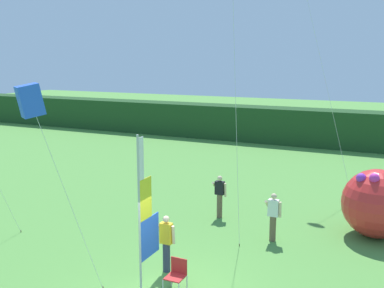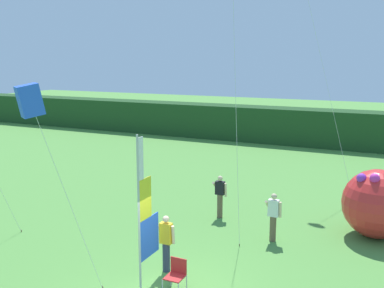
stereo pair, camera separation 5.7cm
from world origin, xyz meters
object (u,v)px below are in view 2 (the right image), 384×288
Objects in this scene: person_far_left at (220,195)px; person_near_banner at (166,242)px; banner_flag at (145,215)px; inflatable_balloon at (377,204)px; person_mid_field at (273,216)px; folding_chair at (176,273)px; kite_blue_box_5 at (30,101)px.

person_near_banner is at bearing -86.54° from person_far_left.
inflatable_balloon is at bearing 49.55° from banner_flag.
person_far_left is at bearing 151.68° from person_mid_field.
person_mid_field is at bearing 72.05° from folding_chair.
inflatable_balloon reaches higher than person_far_left.
banner_flag is 2.53× the size of person_far_left.
banner_flag reaches higher than person_near_banner.
folding_chair is (0.79, -0.87, -0.41)m from person_near_banner.
person_near_banner is 0.31× the size of kite_blue_box_5.
banner_flag is at bearing -88.16° from person_far_left.
person_mid_field is at bearing -28.32° from person_far_left.
inflatable_balloon is 7.89m from folding_chair.
banner_flag is at bearing -117.26° from person_mid_field.
inflatable_balloon is at bearing 45.50° from person_near_banner.
folding_chair is 5.85m from kite_blue_box_5.
folding_chair is 0.16× the size of kite_blue_box_5.
person_far_left is (-0.19, 5.89, -1.15)m from banner_flag.
person_near_banner is (0.11, 0.97, -1.14)m from banner_flag.
person_far_left is at bearing -174.30° from inflatable_balloon.
person_mid_field reaches higher than folding_chair.
person_far_left is (-0.30, 4.93, -0.01)m from person_near_banner.
banner_flag is 5.23m from person_mid_field.
folding_chair is at bearing -79.38° from person_far_left.
kite_blue_box_5 reaches higher than person_near_banner.
person_mid_field is 2.87m from person_far_left.
person_far_left is at bearing 93.46° from person_near_banner.
kite_blue_box_5 reaches higher than person_far_left.
folding_chair is (-4.61, -6.37, -0.71)m from inflatable_balloon.
person_mid_field is 1.91× the size of folding_chair.
person_mid_field is (2.23, 3.57, -0.01)m from person_near_banner.
inflatable_balloon is 2.73× the size of folding_chair.
person_near_banner is at bearing 132.21° from folding_chair.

